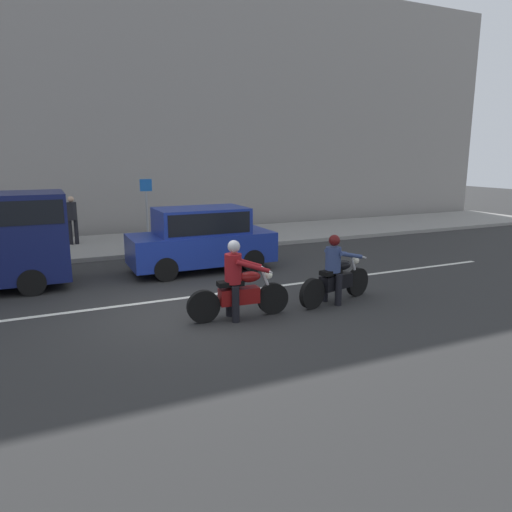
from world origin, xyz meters
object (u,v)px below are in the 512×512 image
object	(u,v)px
parked_hatchback_cobalt_blue	(201,238)
pedestrian_bystander	(72,216)
street_sign_post	(147,203)
motorcycle_with_rider_denim_blue	(336,275)
motorcycle_with_rider_crimson	(238,287)

from	to	relation	value
parked_hatchback_cobalt_blue	pedestrian_bystander	xyz separation A→B (m)	(-3.08, 5.09, 0.20)
pedestrian_bystander	street_sign_post	bearing A→B (deg)	-4.66
pedestrian_bystander	motorcycle_with_rider_denim_blue	bearing A→B (deg)	-62.38
motorcycle_with_rider_crimson	motorcycle_with_rider_denim_blue	size ratio (longest dim) A/B	1.00
street_sign_post	pedestrian_bystander	world-z (taller)	street_sign_post
parked_hatchback_cobalt_blue	pedestrian_bystander	world-z (taller)	pedestrian_bystander
motorcycle_with_rider_denim_blue	pedestrian_bystander	xyz separation A→B (m)	(-4.84, 9.25, 0.50)
motorcycle_with_rider_denim_blue	pedestrian_bystander	bearing A→B (deg)	117.62
parked_hatchback_cobalt_blue	pedestrian_bystander	size ratio (longest dim) A/B	2.37
street_sign_post	parked_hatchback_cobalt_blue	bearing A→B (deg)	-84.21
parked_hatchback_cobalt_blue	street_sign_post	size ratio (longest dim) A/B	1.77
motorcycle_with_rider_crimson	pedestrian_bystander	bearing A→B (deg)	104.66
street_sign_post	pedestrian_bystander	size ratio (longest dim) A/B	1.34
parked_hatchback_cobalt_blue	street_sign_post	distance (m)	4.94
parked_hatchback_cobalt_blue	pedestrian_bystander	bearing A→B (deg)	121.23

